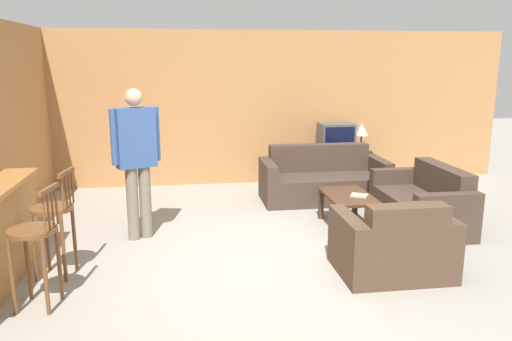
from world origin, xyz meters
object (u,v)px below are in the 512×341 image
at_px(armchair_near, 393,247).
at_px(tv_unit, 335,167).
at_px(couch_far, 323,181).
at_px(coffee_table, 349,200).
at_px(loveseat_right, 423,204).
at_px(tv, 336,137).
at_px(book_on_table, 359,195).
at_px(bar_chair_mid, 54,218).
at_px(bar_chair_near, 35,241).
at_px(person_by_window, 137,155).
at_px(table_lamp, 362,131).

bearing_deg(armchair_near, tv_unit, 81.91).
distance_m(armchair_near, tv_unit, 3.70).
relative_size(couch_far, tv_unit, 1.61).
bearing_deg(armchair_near, coffee_table, 89.56).
distance_m(armchair_near, loveseat_right, 1.71).
xyz_separation_m(loveseat_right, tv_unit, (-0.49, 2.27, 0.01)).
relative_size(tv, book_on_table, 2.30).
xyz_separation_m(bar_chair_mid, tv_unit, (3.84, 3.21, -0.31)).
relative_size(tv_unit, tv, 2.05).
bearing_deg(coffee_table, bar_chair_near, -153.94).
bearing_deg(tv_unit, tv, -90.00).
bearing_deg(tv, person_by_window, -144.48).
bearing_deg(table_lamp, bar_chair_mid, -143.18).
distance_m(coffee_table, person_by_window, 2.69).
bearing_deg(table_lamp, person_by_window, -148.02).
height_order(bar_chair_near, book_on_table, bar_chair_near).
height_order(bar_chair_near, coffee_table, bar_chair_near).
bearing_deg(person_by_window, bar_chair_near, -113.91).
height_order(loveseat_right, coffee_table, loveseat_right).
distance_m(bar_chair_near, tv_unit, 5.46).
height_order(bar_chair_near, bar_chair_mid, same).
xyz_separation_m(bar_chair_near, coffee_table, (3.33, 1.63, -0.24)).
relative_size(coffee_table, book_on_table, 3.69).
relative_size(loveseat_right, tv, 2.66).
distance_m(bar_chair_near, armchair_near, 3.34).
bearing_deg(armchair_near, couch_far, 88.88).
xyz_separation_m(tv_unit, tv, (-0.00, -0.00, 0.53)).
bearing_deg(couch_far, tv, 62.11).
distance_m(bar_chair_near, tv, 5.45).
height_order(bar_chair_mid, book_on_table, bar_chair_mid).
relative_size(armchair_near, coffee_table, 1.18).
height_order(tv, book_on_table, tv).
xyz_separation_m(armchair_near, book_on_table, (0.12, 1.34, 0.16)).
bearing_deg(armchair_near, bar_chair_mid, 172.31).
xyz_separation_m(bar_chair_near, tv, (3.84, 3.86, 0.22)).
relative_size(couch_far, loveseat_right, 1.24).
distance_m(loveseat_right, tv_unit, 2.32).
bearing_deg(bar_chair_near, coffee_table, 26.06).
relative_size(tv, person_by_window, 0.32).
height_order(bar_chair_near, tv_unit, bar_chair_near).
relative_size(couch_far, tv, 3.29).
bearing_deg(book_on_table, tv, 80.17).
distance_m(table_lamp, person_by_window, 4.20).
relative_size(coffee_table, person_by_window, 0.51).
bearing_deg(bar_chair_near, person_by_window, 66.09).
distance_m(bar_chair_near, bar_chair_mid, 0.65).
bearing_deg(bar_chair_mid, book_on_table, 14.50).
relative_size(bar_chair_mid, armchair_near, 1.00).
bearing_deg(armchair_near, table_lamp, 75.15).
bearing_deg(book_on_table, table_lamp, 69.85).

